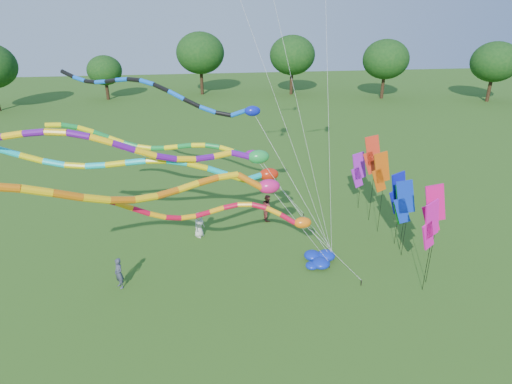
{
  "coord_description": "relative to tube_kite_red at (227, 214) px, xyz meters",
  "views": [
    {
      "loc": [
        -4.43,
        -14.93,
        12.38
      ],
      "look_at": [
        -1.8,
        2.72,
        4.8
      ],
      "focal_mm": 30.0,
      "sensor_mm": 36.0,
      "label": 1
    }
  ],
  "objects": [
    {
      "name": "ground",
      "position": [
        3.18,
        -2.04,
        -4.12
      ],
      "size": [
        160.0,
        160.0,
        0.0
      ],
      "primitive_type": "plane",
      "color": "#285616",
      "rests_on": "ground"
    },
    {
      "name": "tree_ring",
      "position": [
        2.73,
        -9.54,
        0.97
      ],
      "size": [
        119.43,
        114.73,
        9.49
      ],
      "color": "#382314",
      "rests_on": "ground"
    },
    {
      "name": "tube_kite_red",
      "position": [
        0.0,
        0.0,
        0.0
      ],
      "size": [
        12.12,
        1.13,
        5.98
      ],
      "rotation": [
        0.0,
        0.0,
        -0.07
      ],
      "color": "black",
      "rests_on": "ground"
    },
    {
      "name": "tube_kite_orange",
      "position": [
        -2.72,
        -1.27,
        1.9
      ],
      "size": [
        15.59,
        5.25,
        8.12
      ],
      "rotation": [
        0.0,
        0.0,
        0.3
      ],
      "color": "black",
      "rests_on": "ground"
    },
    {
      "name": "tube_kite_purple",
      "position": [
        -2.85,
        1.52,
        2.64
      ],
      "size": [
        16.04,
        1.46,
        8.58
      ],
      "rotation": [
        0.0,
        0.0,
        0.04
      ],
      "color": "black",
      "rests_on": "ground"
    },
    {
      "name": "tube_kite_blue",
      "position": [
        -2.26,
        5.79,
        4.21
      ],
      "size": [
        14.07,
        6.84,
        9.87
      ],
      "rotation": [
        0.0,
        0.0,
        -0.41
      ],
      "color": "black",
      "rests_on": "ground"
    },
    {
      "name": "tube_kite_cyan",
      "position": [
        -2.61,
        2.33,
        1.52
      ],
      "size": [
        16.33,
        1.19,
        7.83
      ],
      "rotation": [
        0.0,
        0.0,
        0.06
      ],
      "color": "black",
      "rests_on": "ground"
    },
    {
      "name": "tube_kite_green",
      "position": [
        -2.03,
        7.64,
        0.92
      ],
      "size": [
        14.69,
        1.67,
        7.2
      ],
      "rotation": [
        0.0,
        0.0,
        -0.05
      ],
      "color": "black",
      "rests_on": "ground"
    },
    {
      "name": "banner_pole_magenta_a",
      "position": [
        8.97,
        -1.33,
        -0.58
      ],
      "size": [
        1.1,
        0.53,
        4.8
      ],
      "rotation": [
        0.0,
        0.0,
        0.41
      ],
      "color": "black",
      "rests_on": "ground"
    },
    {
      "name": "banner_pole_green",
      "position": [
        9.57,
        2.46,
        -1.22
      ],
      "size": [
        1.16,
        0.21,
        4.16
      ],
      "rotation": [
        0.0,
        0.0,
        0.12
      ],
      "color": "black",
      "rests_on": "ground"
    },
    {
      "name": "banner_pole_magenta_b",
      "position": [
        9.43,
        -0.65,
        -0.11
      ],
      "size": [
        1.15,
        0.3,
        5.27
      ],
      "rotation": [
        0.0,
        0.0,
        -0.19
      ],
      "color": "black",
      "rests_on": "ground"
    },
    {
      "name": "banner_pole_red",
      "position": [
        9.27,
        6.24,
        0.25
      ],
      "size": [
        1.16,
        0.19,
        5.64
      ],
      "rotation": [
        0.0,
        0.0,
        -0.1
      ],
      "color": "black",
      "rests_on": "ground"
    },
    {
      "name": "banner_pole_orange",
      "position": [
        9.21,
        4.69,
        -0.26
      ],
      "size": [
        1.16,
        0.12,
        5.12
      ],
      "rotation": [
        0.0,
        0.0,
        0.04
      ],
      "color": "black",
      "rests_on": "ground"
    },
    {
      "name": "banner_pole_blue_a",
      "position": [
        9.39,
        1.95,
        -0.92
      ],
      "size": [
        1.14,
        0.41,
        4.46
      ],
      "rotation": [
        0.0,
        0.0,
        -0.29
      ],
      "color": "black",
      "rests_on": "ground"
    },
    {
      "name": "banner_pole_blue_b",
      "position": [
        9.58,
        3.09,
        -0.9
      ],
      "size": [
        1.15,
        0.31,
        4.48
      ],
      "rotation": [
        0.0,
        0.0,
        0.21
      ],
      "color": "black",
      "rests_on": "ground"
    },
    {
      "name": "banner_pole_violet",
      "position": [
        9.28,
        8.07,
        -1.35
      ],
      "size": [
        1.16,
        0.26,
        4.02
      ],
      "rotation": [
        0.0,
        0.0,
        0.16
      ],
      "color": "black",
      "rests_on": "ground"
    },
    {
      "name": "blue_nylon_heap",
      "position": [
        4.96,
        1.88,
        -3.89
      ],
      "size": [
        1.77,
        1.58,
        0.55
      ],
      "color": "#0D27B0",
      "rests_on": "ground"
    },
    {
      "name": "person_a",
      "position": [
        -1.28,
        5.67,
        -3.34
      ],
      "size": [
        0.86,
        0.9,
        1.55
      ],
      "primitive_type": "imported",
      "rotation": [
        0.0,
        0.0,
        0.9
      ],
      "color": "beige",
      "rests_on": "ground"
    },
    {
      "name": "person_b",
      "position": [
        -5.21,
        1.12,
        -3.33
      ],
      "size": [
        0.64,
        0.69,
        1.58
      ],
      "primitive_type": "imported",
      "rotation": [
        0.0,
        0.0,
        -0.96
      ],
      "color": "#383C4F",
      "rests_on": "ground"
    },
    {
      "name": "person_c",
      "position": [
        3.1,
        7.26,
        -3.26
      ],
      "size": [
        0.67,
        0.85,
        1.71
      ],
      "primitive_type": "imported",
      "rotation": [
        0.0,
        0.0,
        1.6
      ],
      "color": "brown",
      "rests_on": "ground"
    }
  ]
}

